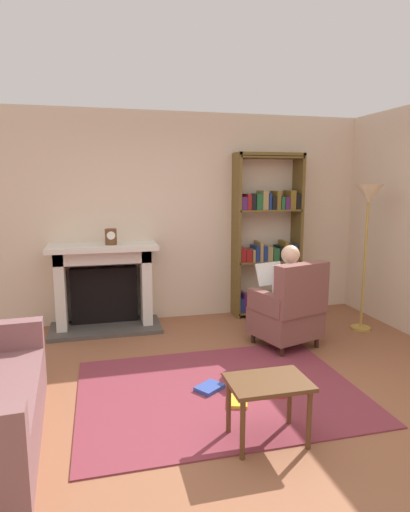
% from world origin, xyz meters
% --- Properties ---
extents(ground, '(14.00, 14.00, 0.00)m').
position_xyz_m(ground, '(0.00, 0.00, 0.00)').
color(ground, '#93593B').
extents(back_wall, '(5.60, 0.10, 2.70)m').
position_xyz_m(back_wall, '(0.00, 2.55, 1.35)').
color(back_wall, beige).
rests_on(back_wall, ground).
extents(area_rug, '(2.40, 1.80, 0.01)m').
position_xyz_m(area_rug, '(0.00, 0.30, 0.01)').
color(area_rug, brown).
rests_on(area_rug, ground).
extents(fireplace, '(1.34, 0.64, 1.06)m').
position_xyz_m(fireplace, '(-0.92, 2.30, 0.57)').
color(fireplace, '#4C4742').
rests_on(fireplace, ground).
extents(mantel_clock, '(0.14, 0.14, 0.19)m').
position_xyz_m(mantel_clock, '(-0.82, 2.20, 1.16)').
color(mantel_clock, brown).
rests_on(mantel_clock, fireplace).
extents(bookshelf, '(0.92, 0.32, 2.19)m').
position_xyz_m(bookshelf, '(1.26, 2.33, 1.02)').
color(bookshelf, brown).
rests_on(bookshelf, ground).
extents(armchair_reading, '(0.80, 0.78, 0.97)m').
position_xyz_m(armchair_reading, '(1.04, 1.11, 0.42)').
color(armchair_reading, '#331E14').
rests_on(armchair_reading, ground).
extents(seated_reader, '(0.47, 0.59, 1.14)m').
position_xyz_m(seated_reader, '(1.00, 1.23, 0.62)').
color(seated_reader, silver).
rests_on(seated_reader, ground).
extents(side_table, '(0.56, 0.39, 0.45)m').
position_xyz_m(side_table, '(0.13, -0.48, 0.38)').
color(side_table, brown).
rests_on(side_table, ground).
extents(scattered_books, '(0.79, 0.54, 0.04)m').
position_xyz_m(scattered_books, '(0.15, 0.20, 0.03)').
color(scattered_books, '#334CA5').
rests_on(scattered_books, area_rug).
extents(floor_lamp, '(0.32, 0.32, 1.79)m').
position_xyz_m(floor_lamp, '(2.16, 1.44, 1.52)').
color(floor_lamp, '#B7933F').
rests_on(floor_lamp, ground).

